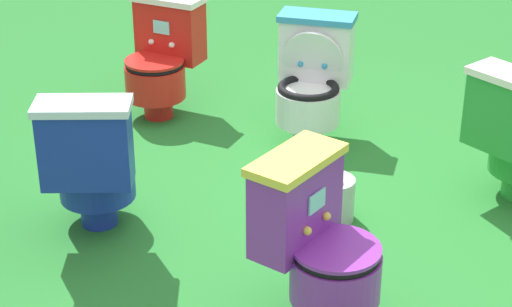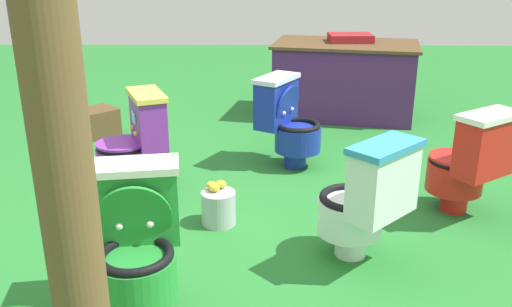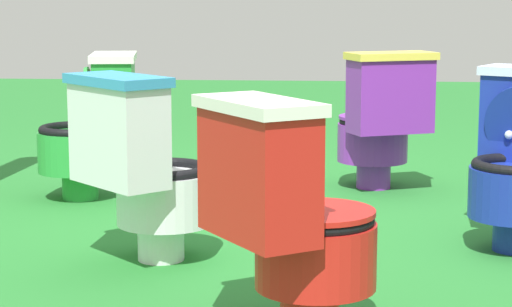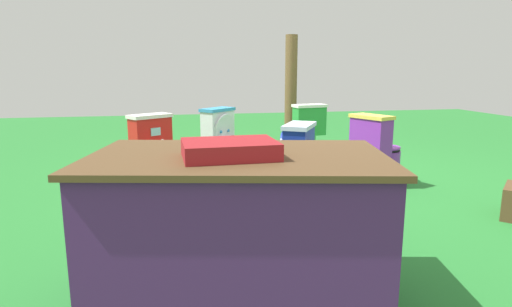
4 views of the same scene
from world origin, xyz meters
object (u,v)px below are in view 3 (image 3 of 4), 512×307
at_px(toilet_purple, 380,120).
at_px(toilet_red, 290,217).
at_px(toilet_white, 144,167).
at_px(lemon_bucket, 271,191).
at_px(toilet_green, 93,125).

xyz_separation_m(toilet_purple, toilet_red, (2.25, -0.36, 0.00)).
xyz_separation_m(toilet_white, lemon_bucket, (-0.84, 0.43, -0.26)).
height_order(toilet_green, lemon_bucket, toilet_green).
relative_size(toilet_purple, toilet_red, 1.00).
bearing_deg(lemon_bucket, toilet_green, -108.92).
relative_size(toilet_red, toilet_green, 1.00).
bearing_deg(toilet_white, lemon_bucket, 108.65).
bearing_deg(toilet_purple, toilet_red, -122.23).
relative_size(toilet_white, lemon_bucket, 2.63).
relative_size(toilet_purple, toilet_white, 1.00).
relative_size(toilet_white, toilet_green, 1.00).
bearing_deg(toilet_purple, toilet_green, 169.80).
relative_size(toilet_white, toilet_red, 1.00).
distance_m(toilet_red, toilet_green, 2.20).
bearing_deg(toilet_red, toilet_purple, 136.84).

